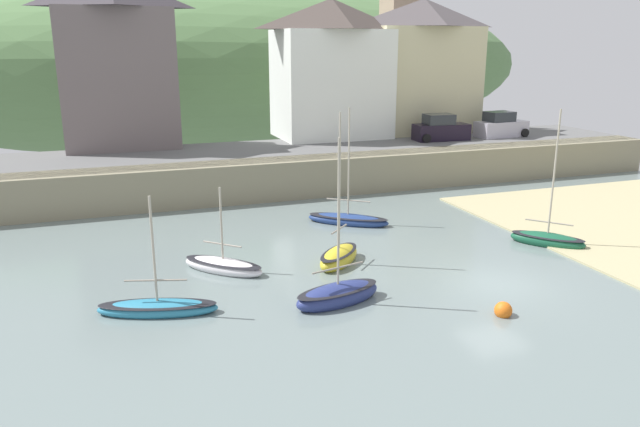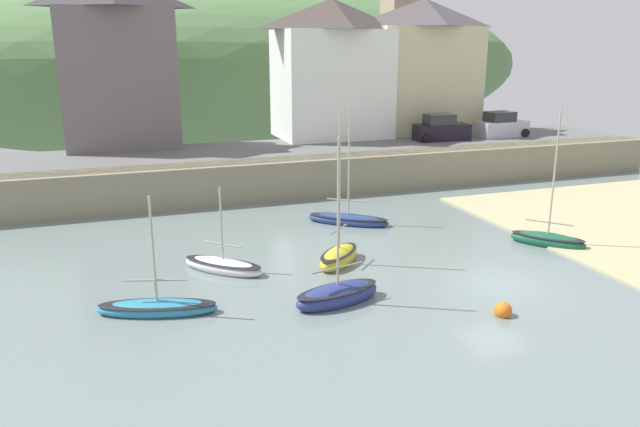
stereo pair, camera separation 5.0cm
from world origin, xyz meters
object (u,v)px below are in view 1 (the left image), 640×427
Objects in this scene: waterfront_building_centre at (331,68)px; waterfront_building_right at (422,66)px; motorboat_with_cabin at (547,239)px; parked_car_near_slipway at (441,129)px; dinghy_open_wooden at (158,308)px; parked_car_by_wall at (501,126)px; sailboat_tall_mast at (348,219)px; waterfront_building_left at (117,61)px; sailboat_nearest_shore at (339,256)px; rowboat_small_beached at (338,294)px; mooring_buoy at (503,310)px; church_with_spire at (401,24)px; fishing_boat_green at (223,266)px.

waterfront_building_centre is 7.73m from waterfront_building_right.
waterfront_building_right reaches higher than waterfront_building_centre.
motorboat_with_cabin is 1.59× the size of parked_car_near_slipway.
dinghy_open_wooden is 1.07× the size of parked_car_by_wall.
sailboat_tall_mast is (-12.42, -15.19, -7.42)m from waterfront_building_right.
waterfront_building_right is (23.16, 0.00, -0.56)m from waterfront_building_left.
sailboat_nearest_shore is 25.81m from parked_car_by_wall.
rowboat_small_beached reaches higher than sailboat_tall_mast.
waterfront_building_centre reaches higher than rowboat_small_beached.
waterfront_building_left reaches higher than mooring_buoy.
fishing_boat_green is at bearing -130.01° from church_with_spire.
waterfront_building_right is at bearing 85.56° from parked_car_near_slipway.
church_with_spire is 33.15m from fishing_boat_green.
church_with_spire reaches higher than motorboat_with_cabin.
waterfront_building_right is 20.98m from sailboat_tall_mast.
waterfront_building_centre is 13.89m from parked_car_by_wall.
motorboat_with_cabin is 18.55m from dinghy_open_wooden.
parked_car_near_slipway is at bearing 56.90° from dinghy_open_wooden.
mooring_buoy is (8.60, -7.75, -0.05)m from fishing_boat_green.
fishing_boat_green is 6.01× the size of mooring_buoy.
sailboat_tall_mast is (2.72, 5.63, -0.08)m from sailboat_nearest_shore.
motorboat_with_cabin is at bearing -102.19° from waterfront_building_right.
motorboat_with_cabin is at bearing 37.83° from fishing_boat_green.
church_with_spire is at bearing 89.58° from waterfront_building_right.
dinghy_open_wooden reaches higher than parked_car_by_wall.
parked_car_near_slipway is at bearing 64.93° from mooring_buoy.
sailboat_nearest_shore is 8.46m from dinghy_open_wooden.
fishing_boat_green is (-15.44, 1.73, -0.05)m from motorboat_with_cabin.
motorboat_with_cabin reaches higher than mooring_buoy.
waterfront_building_left is 26.77m from rowboat_small_beached.
waterfront_building_centre is at bearing 147.61° from motorboat_with_cabin.
waterfront_building_right is 1.51× the size of sailboat_nearest_shore.
waterfront_building_right reaches higher than rowboat_small_beached.
waterfront_building_centre reaches higher than fishing_boat_green.
mooring_buoy is at bearing -110.01° from church_with_spire.
sailboat_tall_mast is 1.52× the size of parked_car_near_slipway.
waterfront_building_centre is 15.99× the size of mooring_buoy.
parked_car_by_wall is at bearing -19.97° from waterfront_building_centre.
dinghy_open_wooden is at bearing -136.09° from parked_car_near_slipway.
sailboat_nearest_shore is at bearing 54.88° from rowboat_small_beached.
waterfront_building_left reaches higher than dinghy_open_wooden.
waterfront_building_left is at bearing -180.00° from waterfront_building_centre.
church_with_spire reaches higher than sailboat_tall_mast.
waterfront_building_left is at bearing 142.77° from fishing_boat_green.
rowboat_small_beached is at bearing -156.71° from sailboat_nearest_shore.
waterfront_building_centre is at bearing -152.73° from church_with_spire.
mooring_buoy is (-6.84, -6.02, -0.10)m from motorboat_with_cabin.
rowboat_small_beached is at bearing 5.56° from dinghy_open_wooden.
waterfront_building_right is 26.76m from sailboat_nearest_shore.
waterfront_building_left is at bearing 112.70° from mooring_buoy.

